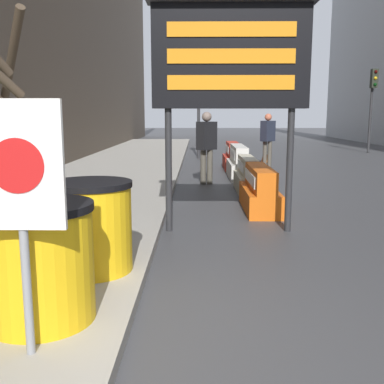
{
  "coord_description": "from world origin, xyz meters",
  "views": [
    {
      "loc": [
        0.55,
        -3.07,
        1.75
      ],
      "look_at": [
        0.44,
        5.3,
        0.31
      ],
      "focal_mm": 42.0,
      "sensor_mm": 36.0,
      "label": 1
    }
  ],
  "objects_px": {
    "barrel_drum_foreground": "(40,262)",
    "jersey_barrier_red_striped": "(233,157)",
    "pedestrian_passerby": "(207,142)",
    "jersey_barrier_white": "(238,164)",
    "message_board": "(231,57)",
    "traffic_light_near_curb": "(199,78)",
    "traffic_light_far_side": "(373,93)",
    "jersey_barrier_orange_far": "(260,191)",
    "barrel_drum_middle": "(91,226)",
    "pedestrian_worker": "(268,136)",
    "jersey_barrier_cream": "(247,176)",
    "warning_sign": "(19,184)",
    "traffic_cone_near": "(265,155)"
  },
  "relations": [
    {
      "from": "pedestrian_worker",
      "to": "barrel_drum_foreground",
      "type": "bearing_deg",
      "value": 30.91
    },
    {
      "from": "jersey_barrier_cream",
      "to": "jersey_barrier_orange_far",
      "type": "bearing_deg",
      "value": -90.0
    },
    {
      "from": "barrel_drum_middle",
      "to": "jersey_barrier_orange_far",
      "type": "relative_size",
      "value": 0.51
    },
    {
      "from": "message_board",
      "to": "traffic_cone_near",
      "type": "xyz_separation_m",
      "value": [
        2.02,
        9.86,
        -2.26
      ]
    },
    {
      "from": "jersey_barrier_red_striped",
      "to": "pedestrian_worker",
      "type": "distance_m",
      "value": 1.56
    },
    {
      "from": "jersey_barrier_cream",
      "to": "jersey_barrier_white",
      "type": "xyz_separation_m",
      "value": [
        -0.0,
        2.3,
        0.05
      ]
    },
    {
      "from": "pedestrian_passerby",
      "to": "warning_sign",
      "type": "bearing_deg",
      "value": -145.0
    },
    {
      "from": "barrel_drum_foreground",
      "to": "traffic_cone_near",
      "type": "xyz_separation_m",
      "value": [
        3.74,
        13.15,
        -0.29
      ]
    },
    {
      "from": "barrel_drum_middle",
      "to": "message_board",
      "type": "distance_m",
      "value": 3.29
    },
    {
      "from": "jersey_barrier_orange_far",
      "to": "jersey_barrier_white",
      "type": "xyz_separation_m",
      "value": [
        0.0,
        4.39,
        0.04
      ]
    },
    {
      "from": "jersey_barrier_cream",
      "to": "pedestrian_passerby",
      "type": "xyz_separation_m",
      "value": [
        -0.93,
        1.06,
        0.73
      ]
    },
    {
      "from": "message_board",
      "to": "traffic_light_far_side",
      "type": "bearing_deg",
      "value": 62.34
    },
    {
      "from": "barrel_drum_foreground",
      "to": "barrel_drum_middle",
      "type": "distance_m",
      "value": 1.18
    },
    {
      "from": "jersey_barrier_red_striped",
      "to": "pedestrian_worker",
      "type": "xyz_separation_m",
      "value": [
        1.23,
        0.66,
        0.68
      ]
    },
    {
      "from": "barrel_drum_foreground",
      "to": "jersey_barrier_red_striped",
      "type": "xyz_separation_m",
      "value": [
        2.4,
        11.35,
        -0.22
      ]
    },
    {
      "from": "jersey_barrier_white",
      "to": "pedestrian_passerby",
      "type": "bearing_deg",
      "value": -126.79
    },
    {
      "from": "barrel_drum_middle",
      "to": "jersey_barrier_white",
      "type": "distance_m",
      "value": 8.38
    },
    {
      "from": "jersey_barrier_red_striped",
      "to": "traffic_cone_near",
      "type": "distance_m",
      "value": 2.23
    },
    {
      "from": "pedestrian_worker",
      "to": "jersey_barrier_cream",
      "type": "bearing_deg",
      "value": 34.11
    },
    {
      "from": "pedestrian_passerby",
      "to": "jersey_barrier_white",
      "type": "bearing_deg",
      "value": 7.4
    },
    {
      "from": "pedestrian_worker",
      "to": "pedestrian_passerby",
      "type": "height_order",
      "value": "pedestrian_passerby"
    },
    {
      "from": "message_board",
      "to": "pedestrian_passerby",
      "type": "bearing_deg",
      "value": 92.94
    },
    {
      "from": "barrel_drum_middle",
      "to": "jersey_barrier_white",
      "type": "xyz_separation_m",
      "value": [
        2.27,
        8.06,
        -0.2
      ]
    },
    {
      "from": "traffic_light_near_curb",
      "to": "pedestrian_passerby",
      "type": "bearing_deg",
      "value": -88.45
    },
    {
      "from": "traffic_light_far_side",
      "to": "barrel_drum_middle",
      "type": "bearing_deg",
      "value": -118.94
    },
    {
      "from": "barrel_drum_foreground",
      "to": "jersey_barrier_orange_far",
      "type": "distance_m",
      "value": 5.41
    },
    {
      "from": "message_board",
      "to": "pedestrian_passerby",
      "type": "height_order",
      "value": "message_board"
    },
    {
      "from": "jersey_barrier_red_striped",
      "to": "message_board",
      "type": "bearing_deg",
      "value": -94.86
    },
    {
      "from": "traffic_light_near_curb",
      "to": "traffic_light_far_side",
      "type": "relative_size",
      "value": 1.17
    },
    {
      "from": "warning_sign",
      "to": "message_board",
      "type": "height_order",
      "value": "message_board"
    },
    {
      "from": "barrel_drum_middle",
      "to": "traffic_cone_near",
      "type": "height_order",
      "value": "barrel_drum_middle"
    },
    {
      "from": "jersey_barrier_white",
      "to": "pedestrian_passerby",
      "type": "distance_m",
      "value": 1.69
    },
    {
      "from": "barrel_drum_foreground",
      "to": "traffic_light_far_side",
      "type": "relative_size",
      "value": 0.25
    },
    {
      "from": "jersey_barrier_orange_far",
      "to": "jersey_barrier_white",
      "type": "distance_m",
      "value": 4.39
    },
    {
      "from": "barrel_drum_middle",
      "to": "traffic_light_near_curb",
      "type": "relative_size",
      "value": 0.21
    },
    {
      "from": "jersey_barrier_red_striped",
      "to": "pedestrian_passerby",
      "type": "distance_m",
      "value": 3.56
    },
    {
      "from": "barrel_drum_foreground",
      "to": "jersey_barrier_cream",
      "type": "xyz_separation_m",
      "value": [
        2.4,
        6.93,
        -0.25
      ]
    },
    {
      "from": "jersey_barrier_orange_far",
      "to": "traffic_light_near_curb",
      "type": "distance_m",
      "value": 10.55
    },
    {
      "from": "jersey_barrier_orange_far",
      "to": "traffic_light_far_side",
      "type": "relative_size",
      "value": 0.49
    },
    {
      "from": "jersey_barrier_orange_far",
      "to": "jersey_barrier_red_striped",
      "type": "distance_m",
      "value": 6.51
    },
    {
      "from": "pedestrian_passerby",
      "to": "message_board",
      "type": "bearing_deg",
      "value": -132.88
    },
    {
      "from": "warning_sign",
      "to": "jersey_barrier_white",
      "type": "height_order",
      "value": "warning_sign"
    },
    {
      "from": "warning_sign",
      "to": "pedestrian_worker",
      "type": "xyz_separation_m",
      "value": [
        3.54,
        12.56,
        -0.24
      ]
    },
    {
      "from": "jersey_barrier_cream",
      "to": "traffic_light_far_side",
      "type": "xyz_separation_m",
      "value": [
        6.84,
        10.71,
        2.42
      ]
    },
    {
      "from": "barrel_drum_middle",
      "to": "pedestrian_passerby",
      "type": "xyz_separation_m",
      "value": [
        1.34,
        6.82,
        0.48
      ]
    },
    {
      "from": "barrel_drum_foreground",
      "to": "traffic_light_near_curb",
      "type": "distance_m",
      "value": 15.22
    },
    {
      "from": "pedestrian_worker",
      "to": "jersey_barrier_red_striped",
      "type": "bearing_deg",
      "value": -14.02
    },
    {
      "from": "pedestrian_passerby",
      "to": "jersey_barrier_orange_far",
      "type": "bearing_deg",
      "value": -119.41
    },
    {
      "from": "warning_sign",
      "to": "traffic_light_near_curb",
      "type": "height_order",
      "value": "traffic_light_near_curb"
    },
    {
      "from": "barrel_drum_foreground",
      "to": "warning_sign",
      "type": "distance_m",
      "value": 0.89
    }
  ]
}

